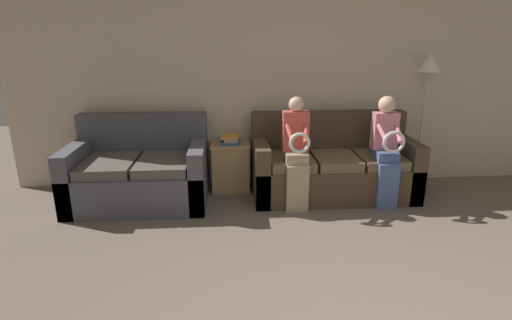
% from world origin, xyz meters
% --- Properties ---
extents(wall_back, '(7.06, 0.06, 2.55)m').
position_xyz_m(wall_back, '(0.00, 3.31, 1.27)').
color(wall_back, beige).
rests_on(wall_back, ground_plane).
extents(couch_main, '(1.85, 0.85, 0.94)m').
position_xyz_m(couch_main, '(0.29, 2.83, 0.33)').
color(couch_main, '#473828').
rests_on(couch_main, ground_plane).
extents(couch_side, '(1.48, 1.00, 0.94)m').
position_xyz_m(couch_side, '(-1.92, 2.78, 0.32)').
color(couch_side, '#4C4C56').
rests_on(couch_side, ground_plane).
extents(child_left_seated, '(0.28, 0.37, 1.20)m').
position_xyz_m(child_left_seated, '(-0.20, 2.48, 0.66)').
color(child_left_seated, tan).
rests_on(child_left_seated, ground_plane).
extents(child_right_seated, '(0.27, 0.38, 1.20)m').
position_xyz_m(child_right_seated, '(0.78, 2.48, 0.67)').
color(child_right_seated, '#475B8E').
rests_on(child_right_seated, ground_plane).
extents(side_shelf, '(0.47, 0.41, 0.58)m').
position_xyz_m(side_shelf, '(-0.90, 3.06, 0.30)').
color(side_shelf, tan).
rests_on(side_shelf, ground_plane).
extents(book_stack, '(0.24, 0.27, 0.10)m').
position_xyz_m(book_stack, '(-0.89, 3.06, 0.63)').
color(book_stack, '#33569E').
rests_on(book_stack, side_shelf).
extents(floor_lamp, '(0.27, 0.27, 1.61)m').
position_xyz_m(floor_lamp, '(1.45, 3.06, 1.31)').
color(floor_lamp, '#2D2B28').
rests_on(floor_lamp, ground_plane).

